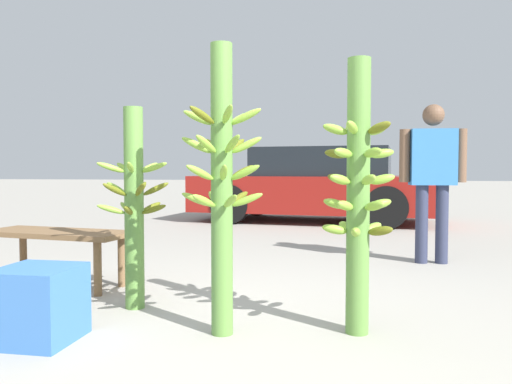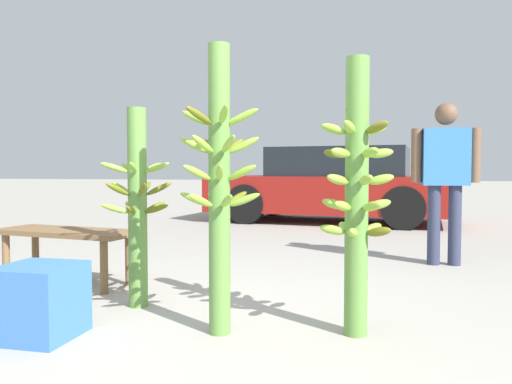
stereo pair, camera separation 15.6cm
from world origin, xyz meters
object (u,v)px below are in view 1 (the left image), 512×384
market_bench (57,239)px  produce_crate (38,304)px  banana_stalk_left (134,205)px  banana_stalk_center (222,183)px  vendor_person (433,170)px  parked_car (316,185)px  banana_stalk_right (358,192)px

market_bench → produce_crate: size_ratio=3.04×
banana_stalk_left → market_bench: (-0.87, 0.48, -0.32)m
banana_stalk_left → banana_stalk_center: (0.71, -0.42, 0.16)m
vendor_person → market_bench: vendor_person is taller
banana_stalk_left → parked_car: banana_stalk_left is taller
banana_stalk_center → banana_stalk_left: bearing=149.6°
banana_stalk_center → parked_car: banana_stalk_center is taller
banana_stalk_center → produce_crate: banana_stalk_center is taller
market_bench → parked_car: parked_car is taller
market_bench → vendor_person: bearing=34.6°
market_bench → produce_crate: bearing=-54.6°
banana_stalk_right → banana_stalk_center: bearing=-168.9°
produce_crate → parked_car: bearing=80.1°
banana_stalk_left → banana_stalk_right: bearing=-10.4°
vendor_person → produce_crate: (-2.51, -2.75, -0.73)m
market_bench → parked_car: 5.68m
banana_stalk_left → banana_stalk_center: banana_stalk_center is taller
banana_stalk_left → banana_stalk_center: bearing=-30.4°
banana_stalk_right → market_bench: bearing=162.3°
parked_car → produce_crate: size_ratio=10.77×
banana_stalk_right → parked_car: 6.17m
market_bench → banana_stalk_right: bearing=-9.7°
banana_stalk_right → parked_car: banana_stalk_right is taller
banana_stalk_left → banana_stalk_right: banana_stalk_right is taller
banana_stalk_left → parked_car: 5.94m
banana_stalk_center → vendor_person: bearing=57.8°
market_bench → parked_car: bearing=79.9°
banana_stalk_center → market_bench: size_ratio=1.32×
banana_stalk_right → produce_crate: bearing=-165.7°
vendor_person → parked_car: vendor_person is taller
vendor_person → parked_car: size_ratio=0.36×
banana_stalk_center → market_bench: 1.88m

